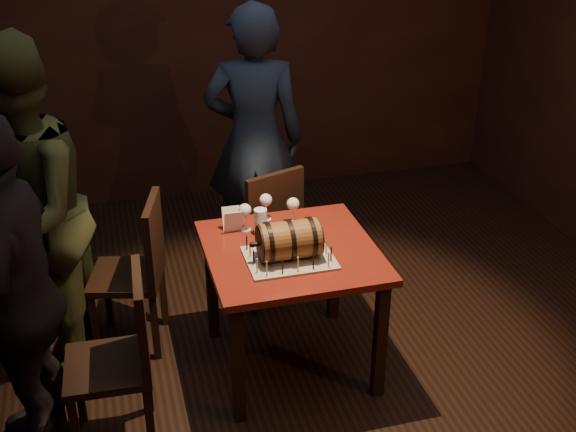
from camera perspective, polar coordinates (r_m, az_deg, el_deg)
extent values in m
plane|color=black|center=(4.21, -0.24, -11.97)|extent=(5.00, 5.00, 0.00)
cube|color=black|center=(5.86, -6.83, 14.52)|extent=(5.00, 0.04, 2.80)
cube|color=#55130E|center=(3.85, 0.25, -2.87)|extent=(0.90, 0.90, 0.04)
cube|color=black|center=(3.68, -3.98, -11.58)|extent=(0.06, 0.06, 0.71)
cube|color=black|center=(3.86, 7.29, -9.66)|extent=(0.06, 0.06, 0.71)
cube|color=black|center=(4.29, -6.05, -5.43)|extent=(0.06, 0.06, 0.71)
cube|color=black|center=(4.45, 3.66, -4.07)|extent=(0.06, 0.06, 0.71)
cube|color=#A29583|center=(3.74, 0.11, -3.34)|extent=(0.45, 0.35, 0.01)
cylinder|color=brown|center=(3.69, 0.11, -1.91)|extent=(0.30, 0.20, 0.20)
cylinder|color=black|center=(3.66, -1.57, -2.13)|extent=(0.02, 0.22, 0.22)
cylinder|color=black|center=(3.69, 0.11, -1.91)|extent=(0.02, 0.22, 0.22)
cylinder|color=black|center=(3.72, 1.76, -1.69)|extent=(0.02, 0.22, 0.22)
cylinder|color=black|center=(3.66, -2.23, -2.22)|extent=(0.01, 0.19, 0.19)
cylinder|color=black|center=(3.73, 2.40, -1.61)|extent=(0.01, 0.19, 0.19)
cylinder|color=black|center=(3.65, -2.55, -2.26)|extent=(0.04, 0.02, 0.02)
sphere|color=black|center=(3.65, -2.86, -2.30)|extent=(0.03, 0.03, 0.03)
cylinder|color=#F0D58F|center=(3.56, -1.69, -4.16)|extent=(0.01, 0.01, 0.08)
cylinder|color=black|center=(3.54, -1.70, -3.54)|extent=(0.00, 0.00, 0.01)
cylinder|color=black|center=(3.58, -0.44, -3.99)|extent=(0.01, 0.01, 0.08)
cylinder|color=black|center=(3.56, -0.44, -3.37)|extent=(0.00, 0.00, 0.01)
cylinder|color=#F0D58F|center=(3.60, 0.80, -3.82)|extent=(0.01, 0.01, 0.08)
cylinder|color=black|center=(3.58, 0.80, -3.20)|extent=(0.00, 0.00, 0.01)
cylinder|color=black|center=(3.62, 2.02, -3.64)|extent=(0.01, 0.01, 0.08)
cylinder|color=black|center=(3.60, 2.03, -3.03)|extent=(0.00, 0.00, 0.01)
cylinder|color=#F0D58F|center=(3.64, 3.22, -3.47)|extent=(0.01, 0.01, 0.08)
cylinder|color=black|center=(3.62, 3.24, -2.86)|extent=(0.00, 0.00, 0.01)
cylinder|color=black|center=(3.69, 3.42, -3.03)|extent=(0.01, 0.01, 0.08)
cylinder|color=black|center=(3.67, 3.44, -2.42)|extent=(0.00, 0.00, 0.01)
cylinder|color=#F0D58F|center=(3.75, 3.04, -2.44)|extent=(0.01, 0.01, 0.08)
cylinder|color=black|center=(3.73, 3.06, -1.84)|extent=(0.00, 0.00, 0.01)
cylinder|color=black|center=(3.82, 2.67, -1.87)|extent=(0.01, 0.01, 0.08)
cylinder|color=black|center=(3.80, 2.69, -1.28)|extent=(0.00, 0.00, 0.01)
cylinder|color=#F0D58F|center=(3.89, 2.31, -1.33)|extent=(0.01, 0.01, 0.08)
cylinder|color=black|center=(3.87, 2.33, -0.74)|extent=(0.00, 0.00, 0.01)
cylinder|color=black|center=(3.87, 1.18, -1.47)|extent=(0.01, 0.01, 0.08)
cylinder|color=black|center=(3.85, 1.19, -0.89)|extent=(0.00, 0.00, 0.01)
cylinder|color=#F0D58F|center=(3.85, 0.04, -1.62)|extent=(0.01, 0.01, 0.08)
cylinder|color=black|center=(3.83, 0.04, -1.03)|extent=(0.00, 0.00, 0.01)
cylinder|color=black|center=(3.83, -1.12, -1.77)|extent=(0.01, 0.01, 0.08)
cylinder|color=black|center=(3.81, -1.12, -1.18)|extent=(0.00, 0.00, 0.01)
cylinder|color=#F0D58F|center=(3.81, -2.28, -1.93)|extent=(0.01, 0.01, 0.08)
cylinder|color=black|center=(3.79, -2.29, -1.33)|extent=(0.00, 0.00, 0.01)
cylinder|color=black|center=(3.79, -3.28, -2.13)|extent=(0.01, 0.01, 0.08)
cylinder|color=black|center=(3.77, -3.30, -1.53)|extent=(0.00, 0.00, 0.01)
cylinder|color=#F0D58F|center=(3.72, -3.02, -2.71)|extent=(0.01, 0.01, 0.08)
cylinder|color=black|center=(3.70, -3.03, -2.10)|extent=(0.00, 0.00, 0.01)
cylinder|color=black|center=(3.66, -2.74, -3.30)|extent=(0.01, 0.01, 0.08)
cylinder|color=black|center=(3.63, -2.76, -2.69)|extent=(0.00, 0.00, 0.01)
cylinder|color=#F0D58F|center=(3.59, -2.46, -3.93)|extent=(0.01, 0.01, 0.08)
cylinder|color=black|center=(3.57, -2.47, -3.31)|extent=(0.00, 0.00, 0.01)
cylinder|color=silver|center=(4.03, -3.38, -1.08)|extent=(0.06, 0.06, 0.01)
cylinder|color=silver|center=(4.01, -3.40, -0.48)|extent=(0.01, 0.01, 0.09)
sphere|color=silver|center=(3.97, -3.43, 0.48)|extent=(0.07, 0.07, 0.07)
sphere|color=#591114|center=(3.98, -3.42, 0.39)|extent=(0.05, 0.05, 0.05)
cylinder|color=silver|center=(4.14, -1.74, -0.23)|extent=(0.06, 0.06, 0.01)
cylinder|color=silver|center=(4.12, -1.75, 0.35)|extent=(0.01, 0.01, 0.09)
sphere|color=silver|center=(4.08, -1.77, 1.29)|extent=(0.07, 0.07, 0.07)
cylinder|color=silver|center=(4.09, 0.39, -0.56)|extent=(0.06, 0.06, 0.01)
cylinder|color=silver|center=(4.07, 0.40, 0.02)|extent=(0.01, 0.01, 0.09)
sphere|color=silver|center=(4.04, 0.40, 0.97)|extent=(0.07, 0.07, 0.07)
sphere|color=#BF594C|center=(4.04, 0.40, 0.88)|extent=(0.05, 0.05, 0.05)
cylinder|color=silver|center=(3.95, -2.18, -0.47)|extent=(0.07, 0.07, 0.15)
cylinder|color=#9E5414|center=(3.96, -2.17, -0.68)|extent=(0.06, 0.06, 0.11)
cylinder|color=white|center=(3.93, -2.19, 0.17)|extent=(0.06, 0.06, 0.02)
cube|color=black|center=(4.63, -2.23, -1.34)|extent=(0.51, 0.51, 0.04)
cube|color=black|center=(4.95, -1.60, -2.44)|extent=(0.04, 0.04, 0.43)
cube|color=black|center=(4.80, -5.00, -3.57)|extent=(0.04, 0.04, 0.43)
cube|color=black|center=(4.71, 0.69, -4.11)|extent=(0.04, 0.04, 0.43)
cube|color=black|center=(4.55, -2.83, -5.37)|extent=(0.04, 0.04, 0.43)
cube|color=black|center=(4.38, -1.02, 0.62)|extent=(0.39, 0.17, 0.46)
cube|color=black|center=(4.27, -12.65, -4.69)|extent=(0.49, 0.49, 0.04)
cube|color=black|center=(4.57, -14.07, -6.07)|extent=(0.04, 0.04, 0.43)
cube|color=black|center=(4.30, -14.99, -8.53)|extent=(0.04, 0.04, 0.43)
cube|color=black|center=(4.50, -9.83, -6.12)|extent=(0.04, 0.04, 0.43)
cube|color=black|center=(4.23, -10.47, -8.63)|extent=(0.04, 0.04, 0.43)
cube|color=black|center=(4.11, -10.54, -1.74)|extent=(0.14, 0.40, 0.46)
cube|color=black|center=(3.61, -14.06, -11.46)|extent=(0.42, 0.42, 0.04)
cube|color=black|center=(3.90, -16.22, -12.86)|extent=(0.04, 0.04, 0.43)
cube|color=black|center=(3.88, -11.11, -12.42)|extent=(0.04, 0.04, 0.43)
cube|color=black|center=(3.62, -10.85, -15.78)|extent=(0.04, 0.04, 0.43)
cube|color=black|center=(3.45, -11.52, -7.92)|extent=(0.06, 0.40, 0.46)
imported|color=#1C2638|center=(4.84, -2.68, 5.99)|extent=(0.75, 0.58, 1.83)
imported|color=#383C1E|center=(3.99, -20.19, -0.01)|extent=(0.86, 1.02, 1.89)
imported|color=black|center=(3.42, -20.73, -6.07)|extent=(0.61, 1.09, 1.76)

